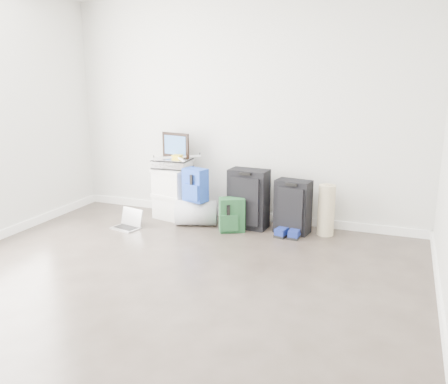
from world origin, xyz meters
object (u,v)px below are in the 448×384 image
at_px(duffel_bag, 196,213).
at_px(carry_on, 293,207).
at_px(boxes_stack, 173,193).
at_px(large_suitcase, 248,199).
at_px(briefcase, 172,163).
at_px(laptop, 128,223).

height_order(duffel_bag, carry_on, carry_on).
height_order(boxes_stack, large_suitcase, large_suitcase).
xyz_separation_m(boxes_stack, briefcase, (0.00, 0.00, 0.38)).
relative_size(duffel_bag, carry_on, 0.80).
relative_size(boxes_stack, carry_on, 1.04).
height_order(briefcase, duffel_bag, briefcase).
distance_m(boxes_stack, carry_on, 1.54).
distance_m(boxes_stack, duffel_bag, 0.46).
xyz_separation_m(briefcase, laptop, (-0.32, -0.56, -0.65)).
relative_size(briefcase, carry_on, 0.71).
height_order(briefcase, carry_on, briefcase).
bearing_deg(laptop, briefcase, 73.48).
xyz_separation_m(boxes_stack, large_suitcase, (1.01, -0.03, 0.03)).
bearing_deg(briefcase, carry_on, -3.89).
relative_size(carry_on, laptop, 1.73).
distance_m(boxes_stack, briefcase, 0.38).
xyz_separation_m(briefcase, carry_on, (1.54, -0.03, -0.39)).
bearing_deg(large_suitcase, boxes_stack, -178.42).
height_order(boxes_stack, laptop, boxes_stack).
bearing_deg(boxes_stack, large_suitcase, 12.37).
relative_size(boxes_stack, large_suitcase, 0.91).
bearing_deg(carry_on, duffel_bag, -164.80).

